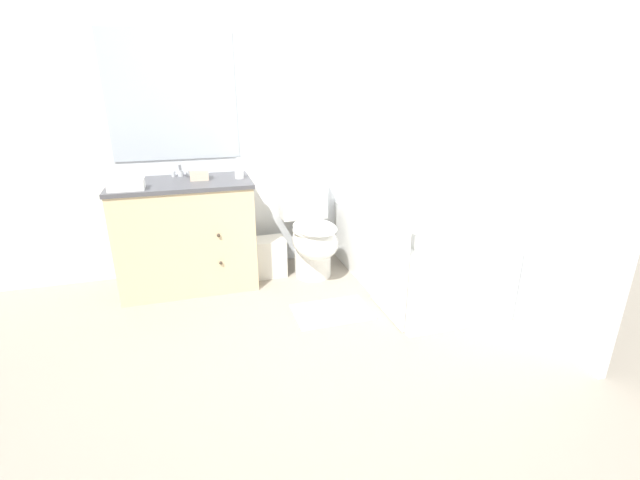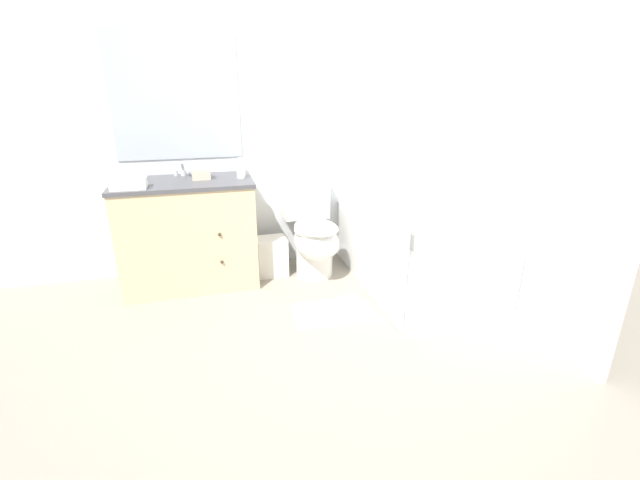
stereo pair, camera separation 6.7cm
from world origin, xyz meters
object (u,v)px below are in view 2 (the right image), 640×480
Objects in this scene: sink_faucet at (183,171)px; toilet at (313,232)px; vanity_cabinet at (189,232)px; wastebasket at (272,256)px; hand_towel_folded at (129,184)px; bathtub at (413,253)px; tissue_box at (201,173)px; bath_mat at (331,312)px; soap_dispenser at (241,169)px; bath_towel_folded at (425,236)px.

sink_faucet is 0.18× the size of toilet.
vanity_cabinet is 3.18× the size of wastebasket.
sink_faucet is 0.50m from hand_towel_folded.
vanity_cabinet reaches higher than bathtub.
tissue_box is at bearing 175.94° from wastebasket.
vanity_cabinet reaches higher than bath_mat.
wastebasket is (0.64, -0.19, -0.71)m from sink_faucet.
sink_faucet is 0.20m from tissue_box.
bath_mat is (1.28, -0.60, -0.86)m from hand_towel_folded.
toilet reaches higher than bath_mat.
bathtub is 2.81× the size of bath_mat.
bath_towel_folded is at bearing -38.87° from soap_dispenser.
bath_towel_folded is (1.40, -0.94, -0.31)m from tissue_box.
tissue_box is (0.13, 0.03, 0.45)m from vanity_cabinet.
wastebasket is at bearing 2.97° from soap_dispenser.
sink_faucet is 0.27× the size of bath_mat.
wastebasket is 1.38× the size of hand_towel_folded.
vanity_cabinet is 0.64m from soap_dispenser.
soap_dispenser is at bearing -24.97° from sink_faucet.
tissue_box is at bearing 11.52° from vanity_cabinet.
soap_dispenser reaches higher than vanity_cabinet.
bath_towel_folded is (1.10, -0.89, -0.34)m from soap_dispenser.
hand_towel_folded is at bearing -157.37° from tissue_box.
bathtub is at bearing 70.57° from bath_towel_folded.
vanity_cabinet is 7.11× the size of sink_faucet.
toilet reaches higher than bathtub.
bathtub reaches higher than wastebasket.
soap_dispenser is at bearing 160.29° from bathtub.
soap_dispenser is (-1.26, 0.45, 0.64)m from bathtub.
soap_dispenser is (-0.21, -0.01, 0.74)m from wastebasket.
toilet is at bearing 3.87° from hand_towel_folded.
vanity_cabinet is at bearing 26.50° from hand_towel_folded.
bathtub is at bearing -15.59° from vanity_cabinet.
bath_mat is (0.29, -0.77, -0.15)m from wastebasket.
vanity_cabinet is 0.68× the size of bathtub.
bathtub is 0.85m from bath_mat.
bathtub is 4.69× the size of wastebasket.
vanity_cabinet reaches higher than bath_towel_folded.
soap_dispenser reaches higher than sink_faucet.
bath_mat is (-0.05, -0.69, -0.36)m from toilet.
toilet is 2.88× the size of bath_towel_folded.
bath_mat is at bearing -56.48° from soap_dispenser.
vanity_cabinet is 1.91× the size of bath_mat.
bathtub is (0.71, -0.39, -0.11)m from toilet.
bath_mat is at bearing -45.30° from tissue_box.
hand_towel_folded is at bearing 171.73° from bathtub.
bath_mat is at bearing -25.16° from hand_towel_folded.
tissue_box is 0.52m from hand_towel_folded.
sink_faucet is at bearing 90.00° from vanity_cabinet.
sink_faucet is 1.13m from toilet.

